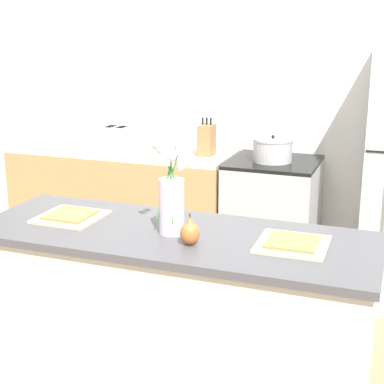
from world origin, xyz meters
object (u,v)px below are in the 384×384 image
Objects in this scene: plate_setting_left at (71,216)px; knife_block at (207,140)px; plate_setting_right at (293,243)px; toaster at (117,138)px; cooking_pot at (273,150)px; flower_vase at (171,200)px; pear_figurine at (190,232)px; stove_range at (272,222)px.

plate_setting_left is 1.59m from knife_block.
knife_block is at bearing 84.78° from plate_setting_left.
knife_block is at bearing 120.22° from plate_setting_right.
knife_block is at bearing 2.11° from toaster.
plate_setting_left is 1.08× the size of cooking_pot.
flower_vase reaches higher than cooking_pot.
toaster is at bearing -179.99° from cooking_pot.
flower_vase reaches higher than toaster.
cooking_pot is (0.09, 1.58, -0.07)m from flower_vase.
plate_setting_left is 1.65m from toaster.
plate_setting_left is at bearing 168.69° from pear_figurine.
plate_setting_right is at bearing -74.25° from cooking_pot.
pear_figurine is 0.50× the size of knife_block.
flower_vase reaches higher than stove_range.
flower_vase is 3.19× the size of pear_figurine.
plate_setting_right is (0.41, 0.13, -0.04)m from pear_figurine.
toaster is (-0.55, 1.55, 0.07)m from plate_setting_left.
plate_setting_right is (1.06, 0.00, 0.00)m from plate_setting_left.
plate_setting_right is at bearing -74.74° from stove_range.
toaster reaches higher than stove_range.
plate_setting_right is at bearing -59.78° from knife_block.
cooking_pot reaches higher than pear_figurine.
cooking_pot is 0.48m from knife_block.
plate_setting_left is 1.67m from cooking_pot.
flower_vase is 1.48× the size of plate_setting_left.
flower_vase is at bearing -2.84° from plate_setting_left.
plate_setting_left is 1.06m from plate_setting_right.
toaster is at bearing 136.19° from plate_setting_right.
stove_range is at bearing 77.63° from cooking_pot.
flower_vase is at bearing -93.45° from cooking_pot.
stove_range is 0.74m from knife_block.
cooking_pot is at bearing 0.01° from toaster.
plate_setting_left and plate_setting_right have the same top height.
toaster reaches higher than plate_setting_right.
pear_figurine is 0.46× the size of plate_setting_left.
flower_vase is at bearing 140.16° from pear_figurine.
stove_range is 3.29× the size of knife_block.
knife_block is at bearing -179.55° from stove_range.
stove_range is 3.17× the size of toaster.
flower_vase is 1.91m from toaster.
flower_vase is (-0.10, -1.61, 0.60)m from stove_range.
stove_range is 1.76m from plate_setting_left.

